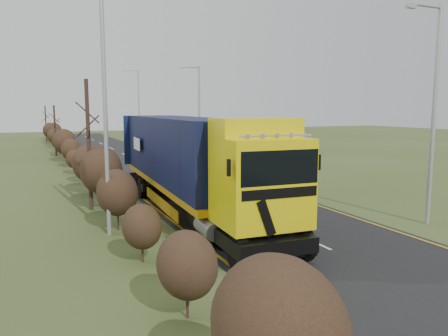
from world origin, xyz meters
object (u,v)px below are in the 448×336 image
Objects in this scene: lorry at (190,159)px; car_red_hatchback at (224,157)px; car_blue_sedan at (222,149)px; streetlight_near at (433,106)px; speed_sign at (230,148)px.

lorry is 3.82× the size of car_red_hatchback.
streetlight_near reaches higher than car_blue_sedan.
car_blue_sedan is (11.04, 21.24, -1.74)m from lorry.
speed_sign is at bearing 60.69° from lorry.
lorry is at bearing 92.84° from car_blue_sedan.
car_red_hatchback is 0.48× the size of streetlight_near.
car_blue_sedan is at bearing 84.07° from streetlight_near.
speed_sign is (-0.36, 18.15, -3.15)m from streetlight_near.
lorry is 14.84m from speed_sign.
speed_sign is at bearing 100.37° from car_blue_sedan.
car_blue_sedan is (2.71, 6.48, 0.06)m from car_red_hatchback.
car_blue_sedan is 0.54× the size of streetlight_near.
car_red_hatchback is 1.77× the size of speed_sign.
lorry is 10.23m from streetlight_near.
car_red_hatchback is at bearing 89.78° from streetlight_near.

